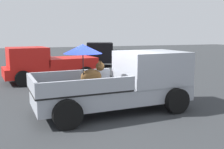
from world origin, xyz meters
The scene contains 4 objects.
ground_plane centered at (0.00, 0.00, 0.00)m, with size 80.00×80.00×0.00m, color #2D3033.
pickup_truck_main centered at (0.45, 0.03, 0.96)m, with size 5.15×2.48×2.18m.
pickup_truck_red centered at (-1.36, 6.29, 0.87)m, with size 4.99×2.64×1.80m.
pickup_truck_far centered at (4.06, 10.99, 0.87)m, with size 5.11×3.20×1.80m.
Camera 1 is at (-2.87, -7.63, 2.51)m, focal length 41.71 mm.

